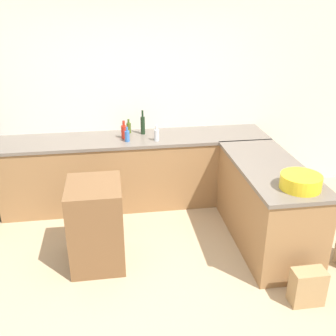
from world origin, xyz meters
TOP-DOWN VIEW (x-y plane):
  - ground_plane at (0.00, 0.00)m, footprint 14.00×14.00m
  - wall_back at (0.00, 2.08)m, footprint 8.00×0.06m
  - counter_back at (0.00, 1.73)m, footprint 3.39×0.67m
  - counter_peninsula at (1.35, 0.61)m, footprint 0.69×1.63m
  - island_table at (-0.49, 0.49)m, footprint 0.53×0.62m
  - mixing_bowl at (1.42, 0.07)m, footprint 0.38×0.38m
  - olive_oil_bottle at (-0.06, 1.92)m, footprint 0.06×0.06m
  - vinegar_bottle_clear at (0.26, 1.56)m, footprint 0.06×0.06m
  - wine_bottle_dark at (0.12, 1.85)m, footprint 0.06×0.06m
  - water_bottle_blue at (-0.10, 1.59)m, footprint 0.06×0.06m
  - hot_sauce_bottle at (-0.13, 1.71)m, footprint 0.07×0.07m
  - paper_bag at (1.37, -0.41)m, footprint 0.30×0.17m

SIDE VIEW (x-z plane):
  - ground_plane at x=0.00m, z-range 0.00..0.00m
  - paper_bag at x=1.37m, z-range 0.00..0.35m
  - island_table at x=-0.49m, z-range 0.00..0.89m
  - counter_back at x=0.00m, z-range 0.00..0.92m
  - counter_peninsula at x=1.35m, z-range 0.00..0.92m
  - mixing_bowl at x=1.42m, z-range 0.92..1.05m
  - water_bottle_blue at x=-0.10m, z-range 0.90..1.08m
  - olive_oil_bottle at x=-0.06m, z-range 0.90..1.08m
  - vinegar_bottle_clear at x=0.26m, z-range 0.90..1.09m
  - hot_sauce_bottle at x=-0.13m, z-range 0.89..1.12m
  - wine_bottle_dark at x=0.12m, z-range 0.88..1.20m
  - wall_back at x=0.00m, z-range 0.00..2.70m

